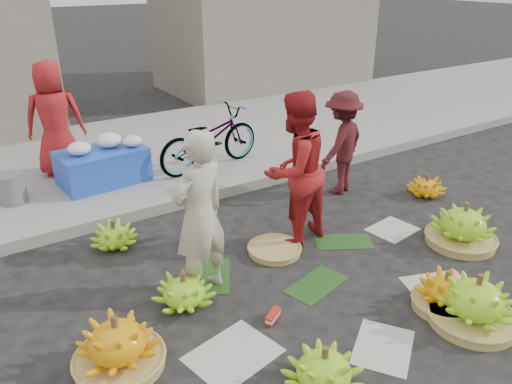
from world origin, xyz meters
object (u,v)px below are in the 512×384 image
banana_bunch_0 (117,345)px  banana_bunch_4 (463,226)px  bicycle (209,138)px  flower_table (103,164)px  vendor_cream (199,215)px

banana_bunch_0 → banana_bunch_4: (3.92, -0.23, 0.02)m
banana_bunch_0 → bicycle: (2.49, 3.16, 0.36)m
banana_bunch_0 → bicycle: 4.04m
banana_bunch_4 → bicycle: 3.70m
banana_bunch_0 → flower_table: flower_table is taller
vendor_cream → bicycle: size_ratio=0.95×
banana_bunch_0 → vendor_cream: 1.32m
vendor_cream → bicycle: vendor_cream is taller
banana_bunch_4 → flower_table: 4.72m
vendor_cream → flower_table: 2.92m
banana_bunch_4 → bicycle: bearing=112.8°
banana_bunch_0 → flower_table: size_ratio=0.62×
banana_bunch_0 → banana_bunch_4: 3.93m
vendor_cream → banana_bunch_0: bearing=13.7°
banana_bunch_4 → bicycle: size_ratio=0.49×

